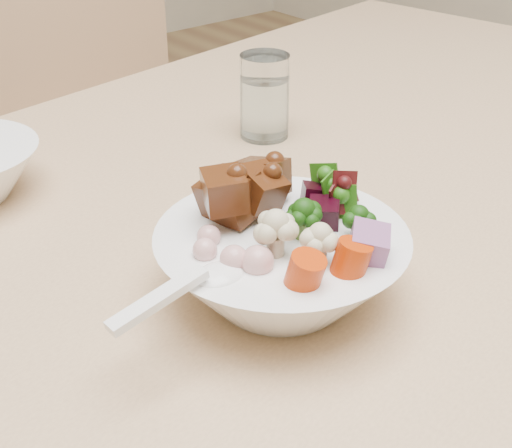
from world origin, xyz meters
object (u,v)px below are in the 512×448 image
food_bowl (282,259)px  water_glass (264,100)px  dining_table (311,227)px  chair_far (110,126)px

food_bowl → water_glass: bearing=51.9°
dining_table → chair_far: size_ratio=1.75×
water_glass → chair_far: bearing=82.1°
food_bowl → water_glass: (0.22, 0.27, 0.01)m
dining_table → food_bowl: (-0.19, -0.15, 0.11)m
chair_far → water_glass: (-0.08, -0.57, 0.24)m
dining_table → food_bowl: 0.27m
food_bowl → water_glass: size_ratio=2.01×
chair_far → water_glass: size_ratio=8.83×
dining_table → food_bowl: bearing=-149.0°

